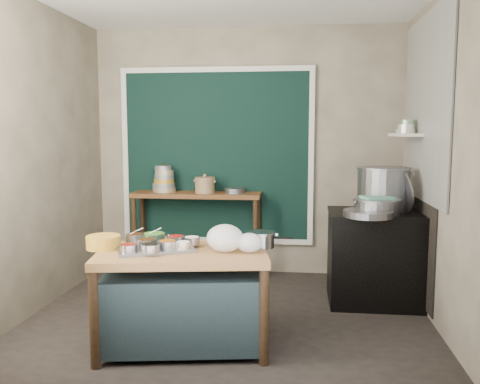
# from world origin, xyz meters

# --- Properties ---
(floor) EXTENTS (3.50, 3.00, 0.02)m
(floor) POSITION_xyz_m (0.00, 0.00, -0.01)
(floor) COLOR #29231F
(floor) RESTS_ON ground
(back_wall) EXTENTS (3.50, 0.02, 2.80)m
(back_wall) POSITION_xyz_m (0.00, 1.51, 1.40)
(back_wall) COLOR gray
(back_wall) RESTS_ON floor
(left_wall) EXTENTS (0.02, 3.00, 2.80)m
(left_wall) POSITION_xyz_m (-1.76, 0.00, 1.40)
(left_wall) COLOR gray
(left_wall) RESTS_ON floor
(right_wall) EXTENTS (0.02, 3.00, 2.80)m
(right_wall) POSITION_xyz_m (1.76, 0.00, 1.40)
(right_wall) COLOR gray
(right_wall) RESTS_ON floor
(curtain_panel) EXTENTS (2.10, 0.02, 1.90)m
(curtain_panel) POSITION_xyz_m (-0.35, 1.47, 1.35)
(curtain_panel) COLOR black
(curtain_panel) RESTS_ON back_wall
(curtain_frame) EXTENTS (2.22, 0.03, 2.02)m
(curtain_frame) POSITION_xyz_m (-0.35, 1.46, 1.35)
(curtain_frame) COLOR beige
(curtain_frame) RESTS_ON back_wall
(tile_panel) EXTENTS (0.02, 1.70, 1.70)m
(tile_panel) POSITION_xyz_m (1.74, 0.55, 1.85)
(tile_panel) COLOR #B2B2AA
(tile_panel) RESTS_ON right_wall
(soot_patch) EXTENTS (0.01, 1.30, 1.30)m
(soot_patch) POSITION_xyz_m (1.74, 0.65, 0.70)
(soot_patch) COLOR black
(soot_patch) RESTS_ON right_wall
(wall_shelf) EXTENTS (0.22, 0.70, 0.03)m
(wall_shelf) POSITION_xyz_m (1.63, 0.85, 1.60)
(wall_shelf) COLOR beige
(wall_shelf) RESTS_ON right_wall
(prep_table) EXTENTS (1.35, 0.91, 0.75)m
(prep_table) POSITION_xyz_m (-0.26, -0.68, 0.38)
(prep_table) COLOR brown
(prep_table) RESTS_ON floor
(back_counter) EXTENTS (1.45, 0.40, 0.95)m
(back_counter) POSITION_xyz_m (-0.55, 1.28, 0.47)
(back_counter) COLOR brown
(back_counter) RESTS_ON floor
(stove_block) EXTENTS (0.90, 0.68, 0.85)m
(stove_block) POSITION_xyz_m (1.35, 0.55, 0.42)
(stove_block) COLOR black
(stove_block) RESTS_ON floor
(stove_top) EXTENTS (0.92, 0.69, 0.03)m
(stove_top) POSITION_xyz_m (1.35, 0.55, 0.86)
(stove_top) COLOR black
(stove_top) RESTS_ON stove_block
(condiment_tray) EXTENTS (0.66, 0.58, 0.02)m
(condiment_tray) POSITION_xyz_m (-0.47, -0.68, 0.76)
(condiment_tray) COLOR gray
(condiment_tray) RESTS_ON prep_table
(condiment_bowls) EXTENTS (0.59, 0.48, 0.07)m
(condiment_bowls) POSITION_xyz_m (-0.46, -0.65, 0.80)
(condiment_bowls) COLOR gray
(condiment_bowls) RESTS_ON condiment_tray
(yellow_basin) EXTENTS (0.33, 0.33, 0.10)m
(yellow_basin) POSITION_xyz_m (-0.87, -0.68, 0.80)
(yellow_basin) COLOR #B86C1F
(yellow_basin) RESTS_ON prep_table
(saucepan) EXTENTS (0.25, 0.25, 0.12)m
(saucepan) POSITION_xyz_m (0.31, -0.50, 0.81)
(saucepan) COLOR gray
(saucepan) RESTS_ON prep_table
(plastic_bag_a) EXTENTS (0.33, 0.31, 0.20)m
(plastic_bag_a) POSITION_xyz_m (0.06, -0.68, 0.85)
(plastic_bag_a) COLOR white
(plastic_bag_a) RESTS_ON prep_table
(plastic_bag_b) EXTENTS (0.23, 0.21, 0.14)m
(plastic_bag_b) POSITION_xyz_m (0.24, -0.68, 0.82)
(plastic_bag_b) COLOR white
(plastic_bag_b) RESTS_ON prep_table
(bowl_stack) EXTENTS (0.27, 0.27, 0.30)m
(bowl_stack) POSITION_xyz_m (-0.93, 1.30, 1.08)
(bowl_stack) COLOR tan
(bowl_stack) RESTS_ON back_counter
(utensil_cup) EXTENTS (0.21, 0.21, 0.10)m
(utensil_cup) POSITION_xyz_m (-0.93, 1.26, 1.00)
(utensil_cup) COLOR gray
(utensil_cup) RESTS_ON back_counter
(ceramic_crock) EXTENTS (0.30, 0.30, 0.16)m
(ceramic_crock) POSITION_xyz_m (-0.45, 1.25, 1.03)
(ceramic_crock) COLOR olive
(ceramic_crock) RESTS_ON back_counter
(wide_bowl) EXTENTS (0.30, 0.30, 0.06)m
(wide_bowl) POSITION_xyz_m (-0.12, 1.27, 0.98)
(wide_bowl) COLOR gray
(wide_bowl) RESTS_ON back_counter
(stock_pot) EXTENTS (0.56, 0.56, 0.41)m
(stock_pot) POSITION_xyz_m (1.40, 0.67, 1.09)
(stock_pot) COLOR gray
(stock_pot) RESTS_ON stove_top
(pot_lid) EXTENTS (0.20, 0.43, 0.41)m
(pot_lid) POSITION_xyz_m (1.57, 0.58, 1.08)
(pot_lid) COLOR gray
(pot_lid) RESTS_ON stove_top
(steamer) EXTENTS (0.57, 0.57, 0.14)m
(steamer) POSITION_xyz_m (1.31, 0.40, 0.95)
(steamer) COLOR gray
(steamer) RESTS_ON stove_top
(green_cloth) EXTENTS (0.32, 0.28, 0.02)m
(green_cloth) POSITION_xyz_m (1.31, 0.40, 1.03)
(green_cloth) COLOR #579A75
(green_cloth) RESTS_ON steamer
(shallow_pan) EXTENTS (0.50, 0.50, 0.06)m
(shallow_pan) POSITION_xyz_m (1.21, 0.24, 0.91)
(shallow_pan) COLOR gray
(shallow_pan) RESTS_ON stove_top
(shelf_bowl_stack) EXTENTS (0.16, 0.16, 0.13)m
(shelf_bowl_stack) POSITION_xyz_m (1.63, 0.80, 1.68)
(shelf_bowl_stack) COLOR silver
(shelf_bowl_stack) RESTS_ON wall_shelf
(shelf_bowl_green) EXTENTS (0.15, 0.15, 0.04)m
(shelf_bowl_green) POSITION_xyz_m (1.63, 1.04, 1.64)
(shelf_bowl_green) COLOR gray
(shelf_bowl_green) RESTS_ON wall_shelf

